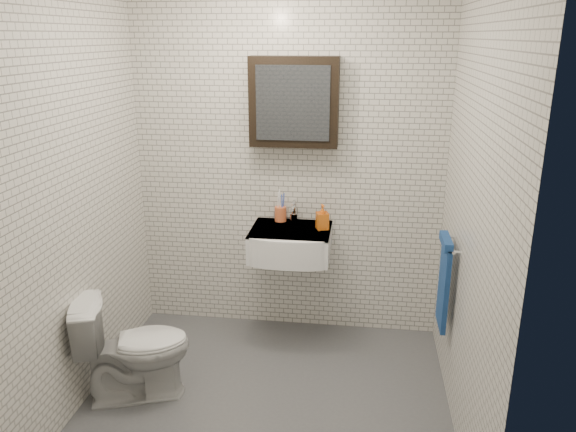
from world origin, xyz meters
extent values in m
cube|color=#4C4E54|center=(0.00, 0.00, 0.01)|extent=(2.20, 2.00, 0.01)
cube|color=silver|center=(0.00, 1.00, 1.25)|extent=(2.20, 0.02, 2.50)
cube|color=silver|center=(0.00, -1.00, 1.25)|extent=(2.20, 0.02, 2.50)
cube|color=silver|center=(-1.10, 0.00, 1.25)|extent=(0.02, 2.00, 2.50)
cube|color=silver|center=(1.10, 0.00, 1.25)|extent=(0.02, 2.00, 2.50)
cube|color=white|center=(0.05, 0.78, 0.75)|extent=(0.55, 0.45, 0.20)
cylinder|color=silver|center=(0.05, 0.80, 0.84)|extent=(0.31, 0.31, 0.02)
cylinder|color=silver|center=(0.05, 0.80, 0.85)|extent=(0.04, 0.04, 0.01)
cube|color=white|center=(0.05, 0.78, 0.84)|extent=(0.55, 0.45, 0.01)
cylinder|color=silver|center=(0.05, 0.94, 0.88)|extent=(0.06, 0.06, 0.06)
cylinder|color=silver|center=(0.05, 0.94, 0.94)|extent=(0.03, 0.03, 0.08)
cylinder|color=silver|center=(0.05, 0.88, 0.97)|extent=(0.02, 0.12, 0.02)
cube|color=silver|center=(0.05, 0.97, 0.99)|extent=(0.02, 0.09, 0.01)
cube|color=black|center=(0.05, 0.93, 1.70)|extent=(0.60, 0.14, 0.60)
cube|color=#3F444C|center=(0.05, 0.85, 1.70)|extent=(0.49, 0.01, 0.49)
cylinder|color=silver|center=(1.06, 0.35, 0.95)|extent=(0.02, 0.30, 0.02)
cylinder|color=silver|center=(1.08, 0.48, 0.95)|extent=(0.04, 0.02, 0.02)
cylinder|color=silver|center=(1.08, 0.22, 0.95)|extent=(0.04, 0.02, 0.02)
cube|color=navy|center=(1.05, 0.35, 0.68)|extent=(0.03, 0.26, 0.54)
cube|color=navy|center=(1.04, 0.35, 0.96)|extent=(0.05, 0.26, 0.05)
cylinder|color=#D36034|center=(-0.05, 0.94, 0.90)|extent=(0.10, 0.10, 0.11)
cylinder|color=white|center=(-0.06, 0.93, 0.97)|extent=(0.02, 0.03, 0.20)
cylinder|color=#3F5FCA|center=(-0.03, 0.93, 0.96)|extent=(0.02, 0.02, 0.18)
cylinder|color=white|center=(-0.05, 0.95, 0.98)|extent=(0.02, 0.04, 0.21)
cylinder|color=#3F5FCA|center=(-0.03, 0.95, 0.97)|extent=(0.03, 0.04, 0.19)
imported|color=#FE601A|center=(0.27, 0.80, 0.94)|extent=(0.10, 0.10, 0.17)
imported|color=silver|center=(-0.80, -0.04, 0.33)|extent=(0.74, 0.57, 0.67)
camera|label=1|loc=(0.52, -2.86, 2.13)|focal=35.00mm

